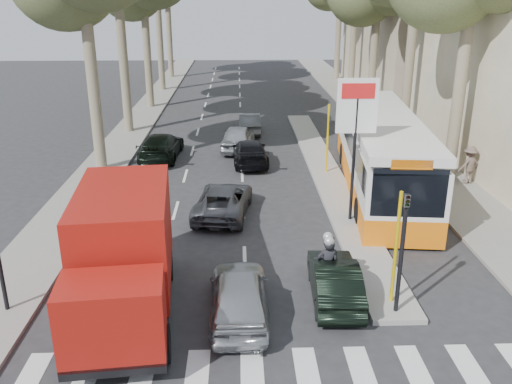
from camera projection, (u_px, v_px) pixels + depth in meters
ground at (275, 290)px, 16.40m from camera, size 120.00×120.00×0.00m
sidewalk_right at (369, 113)px, 40.09m from camera, size 3.20×70.00×0.12m
median_left at (150, 107)px, 42.39m from camera, size 2.40×64.00×0.12m
traffic_island at (326, 173)px, 26.79m from camera, size 1.50×26.00×0.16m
billboard at (356, 130)px, 19.90m from camera, size 1.50×12.10×5.60m
traffic_light_island at (403, 234)px, 14.23m from camera, size 0.16×0.41×3.60m
silver_hatchback at (239, 294)px, 14.83m from camera, size 1.66×4.04×1.37m
dark_hatchback at (335, 280)px, 15.73m from camera, size 1.46×3.79×1.23m
queue_car_a at (223, 200)px, 21.76m from camera, size 2.58×4.58×1.21m
queue_car_b at (249, 152)px, 28.31m from camera, size 2.04×4.43×1.26m
queue_car_c at (238, 137)px, 30.82m from camera, size 2.16×4.34×1.42m
queue_car_d at (249, 123)px, 34.58m from camera, size 1.35×3.85×1.27m
queue_car_e at (161, 146)px, 29.18m from camera, size 2.16×4.81×1.37m
red_truck at (123, 254)px, 14.66m from camera, size 3.00×6.59×3.41m
city_bus at (381, 151)px, 24.25m from camera, size 4.21×13.23×3.43m
motorcycle at (327, 265)px, 16.00m from camera, size 0.84×2.26×1.92m
pedestrian_near at (412, 161)px, 25.79m from camera, size 0.65×1.03×1.64m
pedestrian_far at (469, 165)px, 24.92m from camera, size 1.24×0.84×1.76m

